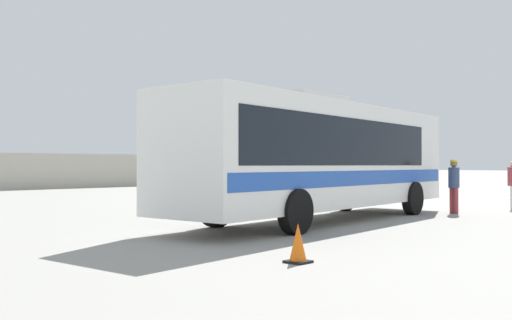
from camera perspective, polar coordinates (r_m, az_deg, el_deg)
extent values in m
plane|color=gray|center=(23.66, -15.37, -4.31)|extent=(300.00, 300.00, 0.00)
cube|color=white|center=(16.25, 6.59, 0.46)|extent=(11.47, 3.87, 2.82)
cube|color=black|center=(15.78, 5.51, 1.71)|extent=(9.46, 3.66, 1.24)
cube|color=#2351B2|center=(16.25, 6.59, -1.73)|extent=(11.25, 3.87, 0.39)
cube|color=#19212D|center=(21.26, 14.61, 1.61)|extent=(0.31, 2.28, 1.46)
cube|color=#2351B2|center=(21.27, 14.63, -2.64)|extent=(0.36, 2.49, 0.68)
cube|color=#B2B2B2|center=(15.64, 4.94, 6.10)|extent=(2.35, 1.65, 0.24)
cylinder|color=black|center=(19.90, 8.88, -3.54)|extent=(1.07, 0.42, 1.04)
cylinder|color=black|center=(18.82, 15.40, -3.71)|extent=(1.07, 0.42, 1.04)
cylinder|color=black|center=(14.55, -4.01, -4.68)|extent=(1.07, 0.42, 1.04)
cylinder|color=black|center=(13.03, 4.00, -5.17)|extent=(1.07, 0.42, 1.04)
cylinder|color=#99383D|center=(19.73, 19.01, -3.85)|extent=(0.16, 0.16, 0.84)
cylinder|color=#99383D|center=(19.62, 19.35, -3.86)|extent=(0.16, 0.16, 0.84)
cylinder|color=#33476B|center=(19.64, 19.17, -1.67)|extent=(0.43, 0.43, 0.66)
sphere|color=#8C6647|center=(19.64, 19.17, -0.37)|extent=(0.23, 0.23, 0.23)
cylinder|color=yellow|center=(19.64, 19.16, -0.08)|extent=(0.24, 0.24, 0.07)
cylinder|color=gray|center=(27.79, 9.43, -1.77)|extent=(0.05, 0.05, 1.91)
cone|color=blue|center=(27.79, 9.43, -0.34)|extent=(2.27, 2.27, 0.62)
cube|color=brown|center=(27.82, 9.44, -3.37)|extent=(0.47, 0.47, 0.36)
cube|color=black|center=(9.37, 4.22, -10.09)|extent=(0.36, 0.36, 0.04)
cone|color=orange|center=(9.32, 4.22, -8.15)|extent=(0.28, 0.28, 0.60)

